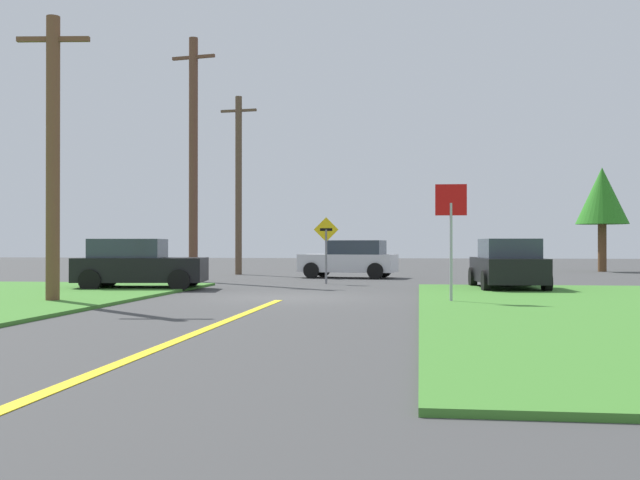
% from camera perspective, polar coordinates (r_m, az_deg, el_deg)
% --- Properties ---
extents(ground_plane, '(120.00, 120.00, 0.00)m').
position_cam_1_polar(ground_plane, '(20.81, -2.58, -4.31)').
color(ground_plane, '#3F3F3F').
extents(lane_stripe_center, '(0.20, 14.00, 0.01)m').
position_cam_1_polar(lane_stripe_center, '(13.03, -8.73, -6.66)').
color(lane_stripe_center, yellow).
rests_on(lane_stripe_center, ground).
extents(stop_sign, '(0.76, 0.07, 2.90)m').
position_cam_1_polar(stop_sign, '(18.81, 9.71, 1.51)').
color(stop_sign, '#9EA0A8').
rests_on(stop_sign, ground).
extents(car_on_crossroad, '(2.24, 4.21, 1.62)m').
position_cam_1_polar(car_on_crossroad, '(24.83, 13.79, -1.80)').
color(car_on_crossroad, black).
rests_on(car_on_crossroad, ground).
extents(car_approaching_junction, '(4.31, 2.51, 1.62)m').
position_cam_1_polar(car_approaching_junction, '(33.15, 2.28, -1.44)').
color(car_approaching_junction, silver).
rests_on(car_approaching_junction, ground).
extents(parked_car_near_building, '(4.26, 2.62, 1.62)m').
position_cam_1_polar(parked_car_near_building, '(25.18, -13.37, -1.78)').
color(parked_car_near_building, black).
rests_on(parked_car_near_building, ground).
extents(utility_pole_near, '(1.80, 0.33, 7.05)m').
position_cam_1_polar(utility_pole_near, '(20.02, -19.24, 5.93)').
color(utility_pole_near, brown).
rests_on(utility_pole_near, ground).
extents(utility_pole_mid, '(1.79, 0.44, 9.50)m').
position_cam_1_polar(utility_pole_mid, '(30.38, -9.40, 6.08)').
color(utility_pole_mid, brown).
rests_on(utility_pole_mid, ground).
extents(utility_pole_far, '(1.80, 0.34, 8.57)m').
position_cam_1_polar(utility_pole_far, '(37.15, -6.07, 4.22)').
color(utility_pole_far, brown).
rests_on(utility_pole_far, ground).
extents(direction_sign, '(0.91, 0.08, 2.44)m').
position_cam_1_polar(direction_sign, '(28.01, 0.46, -0.19)').
color(direction_sign, slate).
rests_on(direction_sign, ground).
extents(oak_tree_left, '(2.74, 2.74, 5.55)m').
position_cam_1_polar(oak_tree_left, '(43.43, 20.23, 3.03)').
color(oak_tree_left, brown).
rests_on(oak_tree_left, ground).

